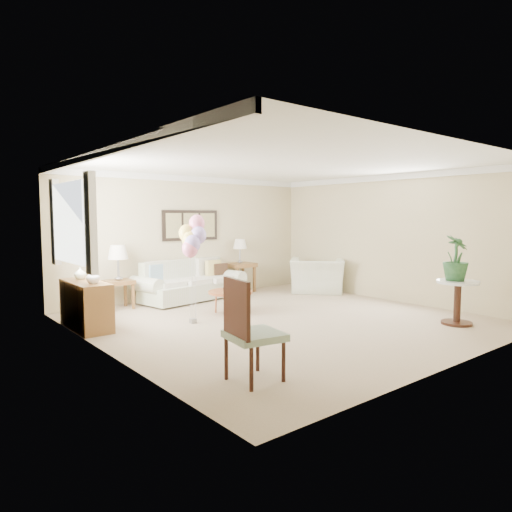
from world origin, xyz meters
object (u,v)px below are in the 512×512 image
(accent_chair, at_px, (249,329))
(balloon_cluster, at_px, (192,238))
(coffee_table, at_px, (230,293))
(sofa, at_px, (189,284))
(armchair, at_px, (317,275))

(accent_chair, bearing_deg, balloon_cluster, 70.64)
(coffee_table, xyz_separation_m, balloon_cluster, (-0.92, -0.24, 1.02))
(sofa, relative_size, coffee_table, 3.00)
(coffee_table, bearing_deg, accent_chair, -122.52)
(sofa, height_order, accent_chair, accent_chair)
(accent_chair, height_order, balloon_cluster, balloon_cluster)
(armchair, distance_m, balloon_cluster, 4.02)
(accent_chair, relative_size, balloon_cluster, 0.63)
(coffee_table, distance_m, balloon_cluster, 1.40)
(coffee_table, bearing_deg, armchair, 11.65)
(balloon_cluster, bearing_deg, coffee_table, 14.63)
(armchair, xyz_separation_m, accent_chair, (-4.74, -3.52, 0.19))
(coffee_table, bearing_deg, sofa, 87.35)
(armchair, relative_size, accent_chair, 1.08)
(sofa, xyz_separation_m, coffee_table, (-0.07, -1.58, 0.04))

